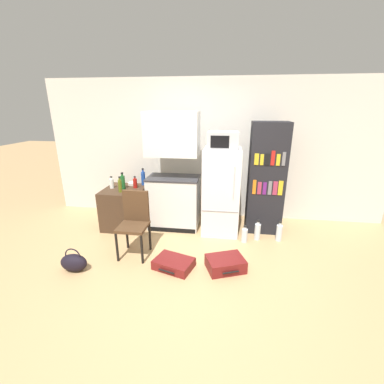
{
  "coord_description": "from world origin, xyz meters",
  "views": [
    {
      "loc": [
        0.47,
        -2.88,
        2.1
      ],
      "look_at": [
        -0.04,
        0.85,
        0.83
      ],
      "focal_mm": 24.0,
      "sensor_mm": 36.0,
      "label": 1
    }
  ],
  "objects": [
    {
      "name": "water_bottle_middle",
      "position": [
        1.37,
        1.02,
        0.15
      ],
      "size": [
        0.1,
        0.1,
        0.35
      ],
      "color": "silver",
      "rests_on": "ground_plane"
    },
    {
      "name": "refrigerator",
      "position": [
        0.4,
        1.27,
        0.72
      ],
      "size": [
        0.61,
        0.68,
        1.45
      ],
      "color": "white",
      "rests_on": "ground_plane"
    },
    {
      "name": "water_bottle_front",
      "position": [
        1.02,
        1.01,
        0.15
      ],
      "size": [
        0.09,
        0.09,
        0.35
      ],
      "color": "silver",
      "rests_on": "ground_plane"
    },
    {
      "name": "bottle_ketchup_red",
      "position": [
        -1.13,
        1.32,
        0.8
      ],
      "size": [
        0.07,
        0.07,
        0.21
      ],
      "color": "#AD1914",
      "rests_on": "side_table"
    },
    {
      "name": "kitchen_hutch",
      "position": [
        -0.44,
        1.33,
        0.94
      ],
      "size": [
        0.9,
        0.55,
        2.02
      ],
      "color": "silver",
      "rests_on": "ground_plane"
    },
    {
      "name": "microwave",
      "position": [
        0.4,
        1.27,
        1.58
      ],
      "size": [
        0.48,
        0.43,
        0.27
      ],
      "color": "#B7B7BC",
      "rests_on": "refrigerator"
    },
    {
      "name": "bowl",
      "position": [
        -1.25,
        1.48,
        0.73
      ],
      "size": [
        0.17,
        0.17,
        0.05
      ],
      "color": "silver",
      "rests_on": "side_table"
    },
    {
      "name": "handbag",
      "position": [
        -1.49,
        -0.19,
        0.12
      ],
      "size": [
        0.36,
        0.2,
        0.33
      ],
      "color": "black",
      "rests_on": "ground_plane"
    },
    {
      "name": "bottle_green_tall",
      "position": [
        -1.32,
        1.23,
        0.83
      ],
      "size": [
        0.08,
        0.08,
        0.3
      ],
      "color": "#1E6028",
      "rests_on": "side_table"
    },
    {
      "name": "bottle_clear_short",
      "position": [
        -1.4,
        1.3,
        0.77
      ],
      "size": [
        0.07,
        0.07,
        0.15
      ],
      "color": "silver",
      "rests_on": "side_table"
    },
    {
      "name": "bottle_olive_oil",
      "position": [
        -1.3,
        1.05,
        0.82
      ],
      "size": [
        0.06,
        0.06,
        0.27
      ],
      "color": "#566619",
      "rests_on": "side_table"
    },
    {
      "name": "bottle_blue_soda",
      "position": [
        -1.04,
        1.51,
        0.84
      ],
      "size": [
        0.08,
        0.08,
        0.31
      ],
      "color": "#1E47A3",
      "rests_on": "side_table"
    },
    {
      "name": "wall_back",
      "position": [
        0.2,
        2.0,
        1.3
      ],
      "size": [
        6.4,
        0.1,
        2.59
      ],
      "color": "silver",
      "rests_on": "ground_plane"
    },
    {
      "name": "water_bottle_back",
      "position": [
        0.81,
        0.9,
        0.12
      ],
      "size": [
        0.09,
        0.09,
        0.29
      ],
      "color": "silver",
      "rests_on": "ground_plane"
    },
    {
      "name": "suitcase_small_flat",
      "position": [
        0.51,
        0.11,
        0.08
      ],
      "size": [
        0.58,
        0.51,
        0.17
      ],
      "rotation": [
        0.0,
        0.0,
        0.37
      ],
      "color": "maroon",
      "rests_on": "ground_plane"
    },
    {
      "name": "ground_plane",
      "position": [
        0.0,
        0.0,
        0.0
      ],
      "size": [
        24.0,
        24.0,
        0.0
      ],
      "primitive_type": "plane",
      "color": "tan"
    },
    {
      "name": "side_table",
      "position": [
        -1.31,
        1.23,
        0.35
      ],
      "size": [
        0.7,
        0.74,
        0.71
      ],
      "color": "#422D1E",
      "rests_on": "ground_plane"
    },
    {
      "name": "suitcase_large_flat",
      "position": [
        -0.18,
        0.05,
        0.06
      ],
      "size": [
        0.59,
        0.49,
        0.13
      ],
      "rotation": [
        0.0,
        0.0,
        -0.31
      ],
      "color": "maroon",
      "rests_on": "ground_plane"
    },
    {
      "name": "chair",
      "position": [
        -0.82,
        0.37,
        0.56
      ],
      "size": [
        0.4,
        0.41,
        0.95
      ],
      "rotation": [
        0.0,
        0.0,
        -0.01
      ],
      "color": "black",
      "rests_on": "ground_plane"
    },
    {
      "name": "bottle_milk_white",
      "position": [
        -1.53,
        1.24,
        0.8
      ],
      "size": [
        0.08,
        0.08,
        0.22
      ],
      "color": "white",
      "rests_on": "side_table"
    },
    {
      "name": "bookshelf",
      "position": [
        1.14,
        1.4,
        0.94
      ],
      "size": [
        0.59,
        0.41,
        1.87
      ],
      "color": "black",
      "rests_on": "ground_plane"
    }
  ]
}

